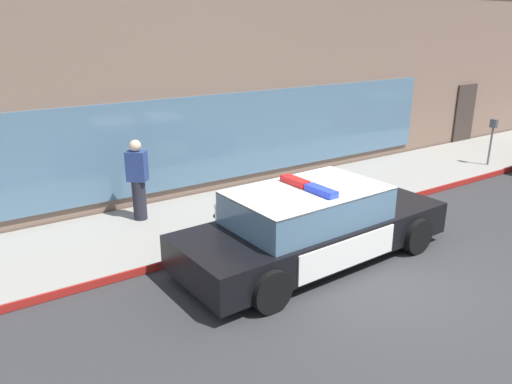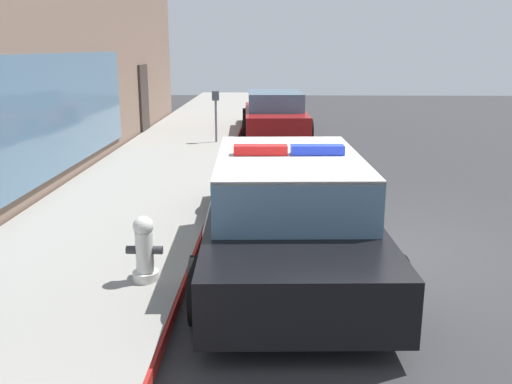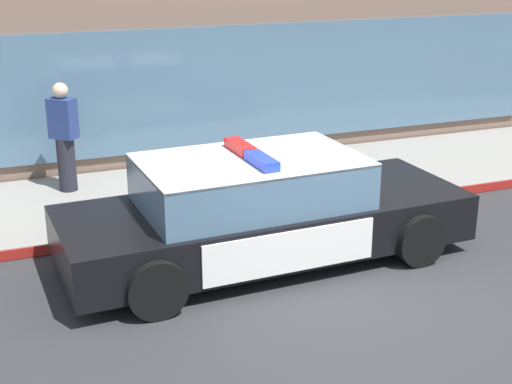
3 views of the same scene
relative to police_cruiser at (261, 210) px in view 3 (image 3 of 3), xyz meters
The scene contains 6 objects.
ground 1.52m from the police_cruiser, 63.10° to the right, with size 48.00×48.00×0.00m, color #303033.
sidewalk 2.74m from the police_cruiser, 76.67° to the left, with size 48.00×2.87×0.15m, color gray.
curb_red_paint 1.44m from the police_cruiser, 61.81° to the left, with size 28.80×0.04×0.14m, color maroon.
police_cruiser is the anchor object (origin of this frame).
fire_hydrant 1.87m from the police_cruiser, 123.02° to the left, with size 0.34×0.39×0.73m.
pedestrian_on_sidewalk 3.82m from the police_cruiser, 121.39° to the left, with size 0.47×0.46×1.71m.
Camera 3 is at (-3.79, -6.78, 3.93)m, focal length 51.31 mm.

